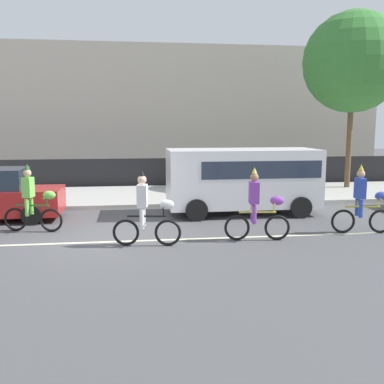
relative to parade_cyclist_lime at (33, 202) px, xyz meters
The scene contains 11 objects.
ground_plane 2.66m from the parade_cyclist_lime, 22.17° to the right, with size 80.00×80.00×0.00m, color #4C4C4F.
road_centre_line 2.88m from the parade_cyclist_lime, 31.85° to the right, with size 36.00×0.14×0.01m, color beige.
sidewalk_curb 6.07m from the parade_cyclist_lime, 67.13° to the left, with size 60.00×5.00×0.15m, color #ADAAA3.
fence_line 8.77m from the parade_cyclist_lime, 74.52° to the left, with size 40.00×0.08×1.40m, color black.
building_backdrop 17.66m from the parade_cyclist_lime, 78.08° to the left, with size 28.00×8.00×7.51m, color #B2A899.
parade_cyclist_lime is the anchor object (origin of this frame).
parade_cyclist_zebra 3.68m from the parade_cyclist_lime, 31.77° to the right, with size 1.71×0.52×1.92m.
parade_cyclist_purple 6.26m from the parade_cyclist_lime, 16.67° to the right, with size 1.72×0.51×1.92m.
parade_cyclist_cobalt 9.21m from the parade_cyclist_lime, ahead, with size 1.71×0.51×1.92m.
parked_van_white 6.77m from the parade_cyclist_lime, 14.98° to the left, with size 5.00×2.22×2.18m.
street_tree_near_lamp 14.88m from the parade_cyclist_lime, 26.93° to the left, with size 4.41×4.41×7.76m.
Camera 1 is at (0.43, -11.93, 3.01)m, focal length 42.00 mm.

